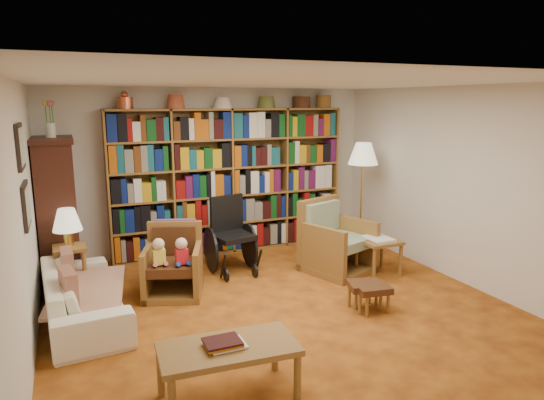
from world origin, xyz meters
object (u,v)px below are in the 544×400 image
footstool_a (365,287)px  coffee_table (228,352)px  side_table_lamp (70,261)px  wheelchair (230,237)px  floor_lamp (363,158)px  footstool_b (372,290)px  sofa (83,295)px  side_table_papers (379,245)px  armchair_sage (334,243)px  armchair_leather (171,265)px

footstool_a → coffee_table: bearing=-152.9°
side_table_lamp → coffee_table: 2.92m
wheelchair → floor_lamp: 2.34m
wheelchair → footstool_b: 2.19m
sofa → footstool_b: sofa is taller
side_table_papers → footstool_a: 1.19m
sofa → coffee_table: sofa is taller
armchair_sage → coffee_table: (-2.28, -2.28, 0.01)m
armchair_sage → footstool_a: armchair_sage is taller
floor_lamp → sofa: bearing=-167.9°
armchair_sage → side_table_papers: size_ratio=2.05×
side_table_lamp → armchair_sage: (3.38, -0.43, -0.06)m
wheelchair → footstool_a: (0.98, -1.83, -0.22)m
armchair_leather → footstool_a: (1.90, -1.35, -0.10)m
floor_lamp → footstool_b: size_ratio=4.16×
side_table_papers → wheelchair: bearing=151.7°
side_table_lamp → armchair_sage: armchair_sage is taller
side_table_lamp → floor_lamp: 4.29m
footstool_a → wheelchair: bearing=118.1°
armchair_leather → side_table_papers: (2.69, -0.47, 0.06)m
armchair_leather → floor_lamp: floor_lamp is taller
side_table_lamp → side_table_papers: (3.82, -0.84, -0.02)m
sofa → side_table_papers: (3.72, -0.08, 0.14)m
sofa → footstool_a: size_ratio=4.30×
armchair_sage → footstool_a: 1.34m
footstool_a → footstool_b: size_ratio=1.08×
sofa → armchair_leather: (1.03, 0.38, 0.08)m
armchair_leather → floor_lamp: (3.03, 0.49, 1.11)m
armchair_leather → sofa: bearing=-159.5°
sofa → wheelchair: bearing=-69.9°
side_table_lamp → footstool_a: size_ratio=1.39×
sofa → side_table_lamp: 0.78m
side_table_lamp → coffee_table: (1.10, -2.71, -0.05)m
wheelchair → side_table_papers: size_ratio=1.99×
armchair_leather → armchair_sage: bearing=-1.4°
floor_lamp → footstool_b: bearing=-119.8°
footstool_a → coffee_table: 2.17m
footstool_b → coffee_table: size_ratio=0.37×
footstool_b → armchair_sage: bearing=77.0°
floor_lamp → coffee_table: (-3.07, -2.82, -1.08)m
armchair_leather → side_table_papers: armchair_leather is taller
armchair_sage → floor_lamp: bearing=34.6°
armchair_leather → side_table_papers: 2.74m
side_table_lamp → footstool_b: side_table_lamp is taller
wheelchair → side_table_papers: 2.02m
sofa → side_table_papers: size_ratio=3.66×
armchair_sage → wheelchair: size_ratio=1.03×
side_table_papers → footstool_b: size_ratio=1.26×
side_table_lamp → coffee_table: bearing=-68.0°
armchair_sage → footstool_a: (-0.35, -1.29, -0.12)m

